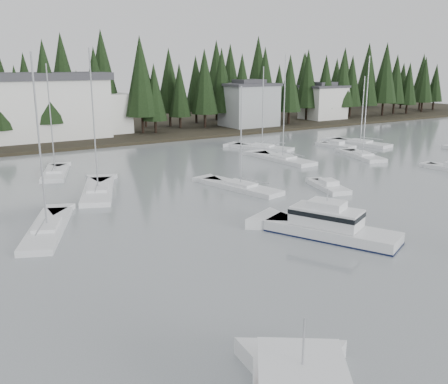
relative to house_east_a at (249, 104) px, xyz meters
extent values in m
cube|color=black|center=(-36.00, 19.00, -4.90)|extent=(240.00, 54.00, 1.00)
cube|color=#999EA0|center=(0.00, 0.00, -0.40)|extent=(10.00, 8.00, 8.00)
cube|color=#38383D|center=(0.00, 0.00, 3.85)|extent=(10.60, 8.48, 0.50)
cube|color=#38383D|center=(0.00, 0.00, 4.45)|extent=(5.50, 4.40, 0.80)
cube|color=silver|center=(22.00, 2.00, -0.90)|extent=(9.00, 7.00, 7.00)
cube|color=#38383D|center=(22.00, 2.00, 2.85)|extent=(9.54, 7.42, 0.50)
cube|color=#38383D|center=(22.00, 2.00, 3.45)|extent=(4.95, 3.85, 0.80)
cube|color=silver|center=(-41.00, 4.00, 0.60)|extent=(24.00, 10.00, 10.00)
cube|color=#38383D|center=(-41.00, 4.00, 5.90)|extent=(25.00, 11.00, 1.20)
cube|color=silver|center=(-29.00, 6.00, -0.90)|extent=(10.00, 8.00, 7.00)
cube|color=white|center=(-47.55, -71.89, -2.34)|extent=(4.58, 4.67, 0.14)
cube|color=black|center=(-47.55, -71.89, -2.87)|extent=(4.15, 4.21, 0.46)
cylinder|color=#A5A8AD|center=(-47.55, -71.89, -1.37)|extent=(0.08, 0.08, 1.83)
cube|color=white|center=(-32.00, -57.31, -4.77)|extent=(7.09, 10.46, 1.47)
cube|color=#0E1533|center=(-32.00, -57.31, -4.88)|extent=(7.14, 10.52, 0.20)
cube|color=white|center=(-32.21, -56.86, -3.35)|extent=(4.53, 5.83, 1.33)
cube|color=black|center=(-32.21, -56.86, -3.02)|extent=(4.61, 5.91, 0.37)
cube|color=white|center=(-32.21, -56.86, -2.38)|extent=(2.80, 3.17, 0.60)
cylinder|color=#A5A8AD|center=(-32.21, -56.86, -1.65)|extent=(0.10, 0.10, 1.01)
cube|color=white|center=(-50.20, -44.57, -4.93)|extent=(6.41, 10.79, 1.05)
cube|color=white|center=(-50.20, -44.57, -4.28)|extent=(3.02, 4.02, 0.30)
cylinder|color=#A5A8AD|center=(-50.20, -44.57, 2.23)|extent=(0.14, 0.14, 13.26)
cube|color=white|center=(-42.89, -34.86, -4.93)|extent=(6.65, 11.17, 1.05)
cube|color=white|center=(-42.89, -34.86, -4.28)|extent=(3.23, 4.18, 0.30)
cylinder|color=#A5A8AD|center=(-42.89, -34.86, 2.53)|extent=(0.14, 0.14, 13.86)
cube|color=white|center=(-29.54, -41.13, -4.93)|extent=(4.74, 10.27, 1.05)
cube|color=white|center=(-29.54, -41.13, -4.28)|extent=(2.51, 3.70, 0.30)
cylinder|color=#A5A8AD|center=(-29.54, -41.13, 0.69)|extent=(0.14, 0.14, 10.19)
cube|color=white|center=(-15.81, -30.96, -4.93)|extent=(3.37, 10.71, 1.05)
cube|color=white|center=(-15.81, -30.96, -4.28)|extent=(2.21, 3.68, 0.30)
cylinder|color=#A5A8AD|center=(-15.81, -30.96, 2.39)|extent=(0.14, 0.14, 13.58)
cube|color=white|center=(3.61, -26.81, -4.93)|extent=(4.58, 10.53, 1.05)
cube|color=white|center=(3.61, -26.81, -4.28)|extent=(2.61, 3.75, 0.30)
cylinder|color=#A5A8AD|center=(3.61, -26.81, 0.82)|extent=(0.14, 0.14, 10.44)
cube|color=white|center=(-44.47, -23.84, -4.93)|extent=(5.33, 9.18, 1.05)
cube|color=white|center=(-44.47, -23.84, -4.28)|extent=(2.69, 3.43, 0.30)
cylinder|color=#A5A8AD|center=(-44.47, -23.84, 1.79)|extent=(0.14, 0.14, 12.40)
cube|color=white|center=(-4.87, -35.21, -4.93)|extent=(5.14, 8.90, 1.05)
cube|color=white|center=(-4.87, -35.21, -4.28)|extent=(2.69, 3.32, 0.30)
cylinder|color=#A5A8AD|center=(-4.87, -35.21, 2.28)|extent=(0.14, 0.14, 13.37)
cube|color=white|center=(-12.71, -21.98, -4.93)|extent=(6.82, 9.93, 1.05)
cube|color=white|center=(-12.71, -21.98, -4.28)|extent=(3.22, 3.83, 0.30)
cylinder|color=#A5A8AD|center=(-12.71, -21.98, 1.55)|extent=(0.14, 0.14, 11.92)
cube|color=white|center=(-21.62, -46.05, -4.85)|extent=(3.76, 6.32, 0.90)
cube|color=white|center=(-21.62, -46.05, -4.15)|extent=(1.96, 2.24, 0.55)
cube|color=white|center=(-1.58, -26.78, -4.85)|extent=(3.08, 6.05, 0.90)
cube|color=white|center=(-1.58, -26.78, -4.15)|extent=(1.77, 2.06, 0.55)
camera|label=1|loc=(-58.12, -83.58, 8.06)|focal=40.00mm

